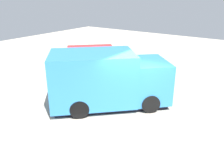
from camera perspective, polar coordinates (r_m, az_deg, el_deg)
The scene contains 4 objects.
ground_plane at distance 9.11m, azimuth 7.16°, elevation -11.66°, with size 40.00×40.00×0.00m, color #B9AD9B.
food_truck at distance 9.67m, azimuth -1.22°, elevation -1.85°, with size 5.10×5.18×2.44m.
person_customer at distance 14.19m, azimuth 10.05°, elevation 1.45°, with size 0.80×0.53×0.92m.
planter_flowering_near at distance 15.56m, azimuth 1.03°, elevation 3.60°, with size 0.51×0.51×0.78m.
Camera 1 is at (-6.97, -3.52, 4.70)m, focal length 35.16 mm.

